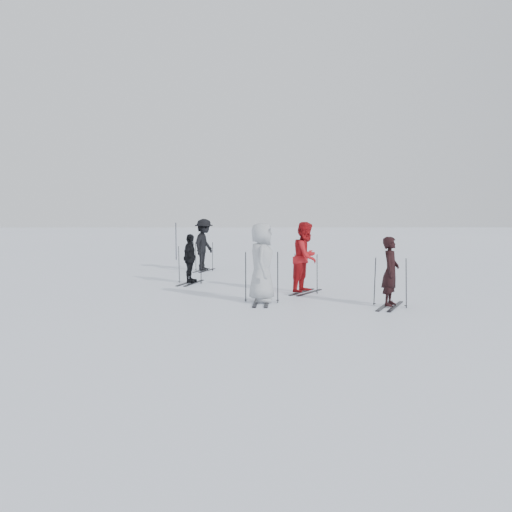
{
  "coord_description": "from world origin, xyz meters",
  "views": [
    {
      "loc": [
        -0.12,
        -15.85,
        2.37
      ],
      "look_at": [
        0.0,
        1.0,
        1.0
      ],
      "focal_mm": 40.0,
      "sensor_mm": 36.0,
      "label": 1
    }
  ],
  "objects_px": {
    "skier_near_dark": "(391,272)",
    "skier_grey": "(262,263)",
    "skier_uphill_left": "(190,259)",
    "skier_uphill_far": "(204,245)",
    "skier_red": "(306,258)",
    "piste_marker": "(176,241)"
  },
  "relations": [
    {
      "from": "skier_near_dark",
      "to": "skier_grey",
      "type": "height_order",
      "value": "skier_grey"
    },
    {
      "from": "skier_uphill_left",
      "to": "skier_uphill_far",
      "type": "xyz_separation_m",
      "value": [
        0.13,
        3.82,
        0.21
      ]
    },
    {
      "from": "skier_red",
      "to": "skier_uphill_left",
      "type": "distance_m",
      "value": 4.12
    },
    {
      "from": "skier_grey",
      "to": "skier_uphill_far",
      "type": "distance_m",
      "value": 7.88
    },
    {
      "from": "skier_uphill_left",
      "to": "skier_uphill_far",
      "type": "height_order",
      "value": "skier_uphill_far"
    },
    {
      "from": "skier_uphill_far",
      "to": "skier_uphill_left",
      "type": "bearing_deg",
      "value": -164.3
    },
    {
      "from": "skier_grey",
      "to": "skier_uphill_far",
      "type": "relative_size",
      "value": 1.01
    },
    {
      "from": "skier_grey",
      "to": "piste_marker",
      "type": "relative_size",
      "value": 1.15
    },
    {
      "from": "skier_red",
      "to": "skier_uphill_left",
      "type": "height_order",
      "value": "skier_red"
    },
    {
      "from": "skier_near_dark",
      "to": "piste_marker",
      "type": "relative_size",
      "value": 0.96
    },
    {
      "from": "skier_uphill_left",
      "to": "skier_grey",
      "type": "bearing_deg",
      "value": -134.64
    },
    {
      "from": "skier_uphill_far",
      "to": "piste_marker",
      "type": "relative_size",
      "value": 1.13
    },
    {
      "from": "skier_near_dark",
      "to": "skier_red",
      "type": "bearing_deg",
      "value": 62.64
    },
    {
      "from": "skier_red",
      "to": "skier_uphill_far",
      "type": "distance_m",
      "value": 6.83
    },
    {
      "from": "skier_near_dark",
      "to": "skier_uphill_far",
      "type": "bearing_deg",
      "value": 56.98
    },
    {
      "from": "skier_near_dark",
      "to": "piste_marker",
      "type": "xyz_separation_m",
      "value": [
        -7.0,
        13.22,
        0.04
      ]
    },
    {
      "from": "skier_red",
      "to": "skier_uphill_far",
      "type": "xyz_separation_m",
      "value": [
        -3.4,
        5.92,
        -0.0
      ]
    },
    {
      "from": "skier_near_dark",
      "to": "piste_marker",
      "type": "bearing_deg",
      "value": 52.5
    },
    {
      "from": "skier_grey",
      "to": "piste_marker",
      "type": "height_order",
      "value": "skier_grey"
    },
    {
      "from": "skier_near_dark",
      "to": "skier_grey",
      "type": "relative_size",
      "value": 0.84
    },
    {
      "from": "skier_near_dark",
      "to": "skier_uphill_far",
      "type": "distance_m",
      "value": 9.81
    },
    {
      "from": "skier_red",
      "to": "skier_grey",
      "type": "xyz_separation_m",
      "value": [
        -1.29,
        -1.67,
        0.01
      ]
    }
  ]
}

